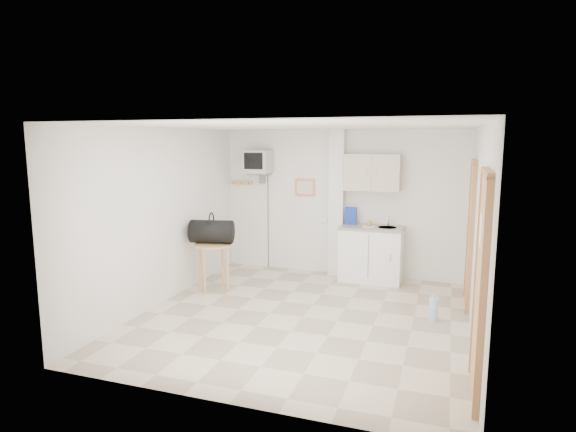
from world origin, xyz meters
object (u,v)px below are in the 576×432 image
(duffel_bag, at_px, (212,231))
(water_bottle, at_px, (433,309))
(crt_television, at_px, (258,162))
(round_table, at_px, (214,251))

(duffel_bag, relative_size, water_bottle, 2.02)
(crt_television, relative_size, water_bottle, 6.10)
(round_table, bearing_deg, duffel_bag, 139.85)
(crt_television, bearing_deg, round_table, -98.35)
(water_bottle, bearing_deg, duffel_bag, 175.41)
(crt_television, distance_m, round_table, 1.90)
(round_table, height_order, water_bottle, round_table)
(crt_television, bearing_deg, duffel_bag, -100.40)
(crt_television, bearing_deg, water_bottle, -27.27)
(round_table, bearing_deg, crt_television, 81.65)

